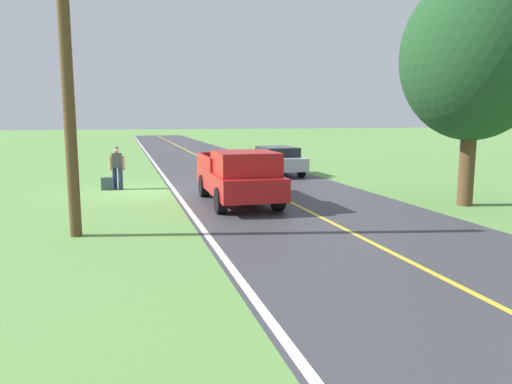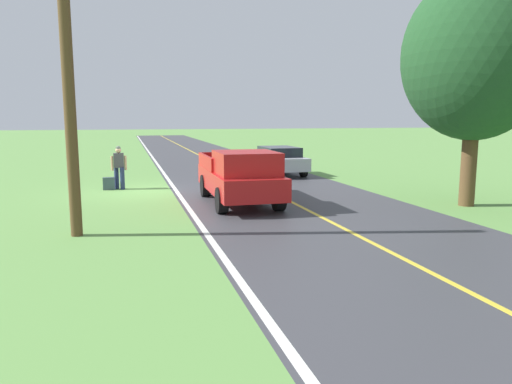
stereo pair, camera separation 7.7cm
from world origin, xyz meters
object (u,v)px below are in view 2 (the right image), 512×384
object	(u,v)px
suitcase_carried	(109,184)
utility_pole_roadside	(67,68)
sedan_near_oncoming	(278,160)
tree_far_side_near	(476,57)
pickup_truck_passing	(240,175)
hitchhiker_walking	(119,165)

from	to	relation	value
suitcase_carried	utility_pole_roadside	world-z (taller)	utility_pole_roadside
sedan_near_oncoming	utility_pole_roadside	distance (m)	14.43
sedan_near_oncoming	tree_far_side_near	bearing A→B (deg)	108.34
suitcase_carried	tree_far_side_near	bearing A→B (deg)	58.16
tree_far_side_near	utility_pole_roadside	distance (m)	12.09
pickup_truck_passing	sedan_near_oncoming	size ratio (longest dim) A/B	1.22
utility_pole_roadside	hitchhiker_walking	bearing A→B (deg)	-96.92
pickup_truck_passing	utility_pole_roadside	size ratio (longest dim) A/B	0.67
suitcase_carried	sedan_near_oncoming	distance (m)	8.81
suitcase_carried	hitchhiker_walking	bearing A→B (deg)	100.86
tree_far_side_near	hitchhiker_walking	bearing A→B (deg)	-31.68
pickup_truck_passing	utility_pole_roadside	xyz separation A→B (m)	(4.90, 3.22, 3.06)
pickup_truck_passing	hitchhiker_walking	bearing A→B (deg)	-49.62
hitchhiker_walking	sedan_near_oncoming	xyz separation A→B (m)	(-7.75, -3.18, -0.23)
suitcase_carried	pickup_truck_passing	size ratio (longest dim) A/B	0.09
tree_far_side_near	sedan_near_oncoming	bearing A→B (deg)	-71.66
hitchhiker_walking	tree_far_side_near	distance (m)	13.55
hitchhiker_walking	suitcase_carried	size ratio (longest dim) A/B	3.49
tree_far_side_near	utility_pole_roadside	xyz separation A→B (m)	(12.02, 1.02, -0.73)
suitcase_carried	utility_pole_roadside	size ratio (longest dim) A/B	0.06
suitcase_carried	pickup_truck_passing	bearing A→B (deg)	42.38
hitchhiker_walking	suitcase_carried	world-z (taller)	hitchhiker_walking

